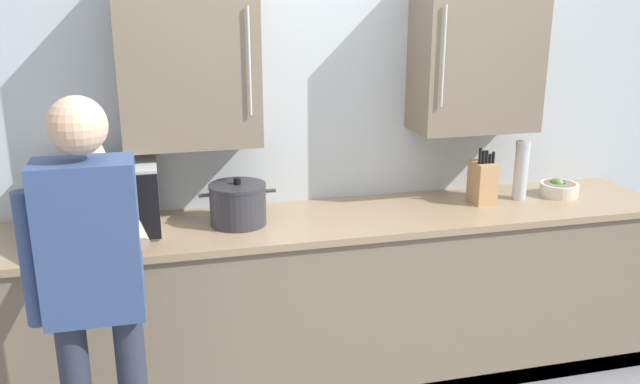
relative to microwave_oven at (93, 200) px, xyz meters
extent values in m
cube|color=#B2BCC1|center=(1.21, 0.32, 0.28)|extent=(4.38, 0.10, 2.74)
cube|color=#756651|center=(0.48, 0.11, 0.62)|extent=(0.64, 0.32, 0.81)
cylinder|color=#B7BABF|center=(0.74, -0.06, 0.62)|extent=(0.01, 0.01, 0.49)
cube|color=#756651|center=(1.94, 0.11, 0.62)|extent=(0.64, 0.32, 0.81)
cylinder|color=#B7BABF|center=(1.68, -0.06, 0.62)|extent=(0.01, 0.01, 0.49)
cube|color=#756651|center=(1.21, -0.03, -0.65)|extent=(3.37, 0.59, 0.90)
cube|color=#937A5B|center=(1.21, -0.03, -0.18)|extent=(3.41, 0.63, 0.03)
cube|color=#B7BABF|center=(0.02, 0.01, 0.00)|extent=(0.55, 0.36, 0.33)
cube|color=beige|center=(-0.05, 0.00, 0.00)|extent=(0.35, 0.30, 0.26)
cube|color=black|center=(0.22, -0.17, 0.00)|extent=(0.15, 0.01, 0.30)
cube|color=black|center=(-0.05, -0.18, 0.00)|extent=(0.39, 0.06, 0.30)
cylinder|color=#B7BABF|center=(2.20, 0.01, -0.02)|extent=(0.07, 0.07, 0.29)
cylinder|color=#B7BABF|center=(2.20, 0.01, 0.14)|extent=(0.08, 0.08, 0.03)
cylinder|color=beige|center=(2.45, 0.01, -0.13)|extent=(0.21, 0.21, 0.07)
cylinder|color=#6B6659|center=(2.45, 0.01, -0.11)|extent=(0.17, 0.17, 0.04)
sphere|color=#5B9333|center=(2.43, 0.03, -0.10)|extent=(0.05, 0.05, 0.05)
sphere|color=#5B9333|center=(2.44, 0.00, -0.10)|extent=(0.06, 0.06, 0.06)
sphere|color=red|center=(2.43, 0.01, -0.10)|extent=(0.04, 0.04, 0.04)
sphere|color=#511E5B|center=(2.45, 0.00, -0.10)|extent=(0.05, 0.05, 0.05)
cylinder|color=#2D2D33|center=(0.66, -0.03, -0.07)|extent=(0.27, 0.27, 0.19)
cylinder|color=#2D2D33|center=(0.66, -0.03, 0.03)|extent=(0.28, 0.28, 0.02)
cylinder|color=black|center=(0.66, -0.03, 0.05)|extent=(0.04, 0.04, 0.03)
cylinder|color=#2D2D33|center=(0.50, -0.03, -0.01)|extent=(0.05, 0.02, 0.02)
cylinder|color=#2D2D33|center=(0.83, -0.03, -0.01)|extent=(0.05, 0.02, 0.02)
cube|color=tan|center=(1.97, 0.00, -0.06)|extent=(0.11, 0.15, 0.22)
cylinder|color=black|center=(1.94, -0.02, 0.10)|extent=(0.02, 0.02, 0.09)
cylinder|color=black|center=(1.95, -0.02, 0.09)|extent=(0.02, 0.02, 0.07)
cylinder|color=black|center=(1.97, -0.02, 0.09)|extent=(0.02, 0.02, 0.07)
cylinder|color=black|center=(1.99, -0.02, 0.08)|extent=(0.02, 0.02, 0.05)
cylinder|color=black|center=(2.01, -0.02, 0.09)|extent=(0.02, 0.02, 0.06)
cube|color=#334775|center=(0.05, -0.79, 0.09)|extent=(0.34, 0.20, 0.58)
sphere|color=#DBAD89|center=(0.05, -0.79, 0.50)|extent=(0.20, 0.20, 0.20)
cylinder|color=#DBAD89|center=(0.14, -0.56, 0.19)|extent=(0.25, 0.52, 0.32)
cylinder|color=#334775|center=(-0.15, -0.79, 0.04)|extent=(0.07, 0.07, 0.49)
camera|label=1|loc=(0.31, -3.09, 0.93)|focal=37.41mm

